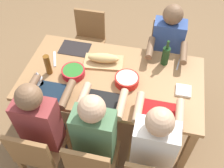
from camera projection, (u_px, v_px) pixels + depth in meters
name	position (u px, v px, depth m)	size (l,w,h in m)	color
ground_plane	(112.00, 118.00, 3.07)	(8.00, 8.00, 0.00)	brown
dining_table	(112.00, 82.00, 2.58)	(1.77, 0.95, 0.74)	#9E7044
chair_far_left	(89.00, 40.00, 3.29)	(0.40, 0.40, 0.85)	olive
chair_far_right	(165.00, 51.00, 3.15)	(0.40, 0.40, 0.85)	olive
diner_far_right	(166.00, 47.00, 2.87)	(0.41, 0.53, 1.20)	#2D2D38
chair_near_left	(39.00, 152.00, 2.27)	(0.40, 0.40, 0.85)	olive
diner_near_left	(42.00, 121.00, 2.22)	(0.41, 0.53, 1.20)	#2D2D38
chair_near_center	(91.00, 163.00, 2.20)	(0.40, 0.40, 0.85)	olive
diner_near_center	(96.00, 132.00, 2.15)	(0.41, 0.53, 1.20)	#2D2D38
diner_near_right	(154.00, 144.00, 2.08)	(0.41, 0.53, 1.20)	#2D2D38
serving_bowl_greens	(73.00, 72.00, 2.50)	(0.23, 0.23, 0.07)	#B21923
serving_bowl_pasta	(127.00, 80.00, 2.43)	(0.23, 0.23, 0.08)	red
cutting_board	(104.00, 62.00, 2.63)	(0.40, 0.22, 0.02)	tan
bread_loaf	(103.00, 58.00, 2.59)	(0.32, 0.11, 0.09)	tan
wine_bottle	(166.00, 55.00, 2.56)	(0.08, 0.08, 0.29)	#193819
beer_bottle	(48.00, 65.00, 2.47)	(0.06, 0.06, 0.22)	brown
wine_glass	(38.00, 76.00, 2.36)	(0.08, 0.08, 0.17)	silver
placemat_far_left	(75.00, 48.00, 2.78)	(0.32, 0.23, 0.01)	black
fork_far_right	(178.00, 64.00, 2.62)	(0.02, 0.17, 0.01)	silver
placemat_near_left	(54.00, 92.00, 2.38)	(0.32, 0.23, 0.01)	#142333
placemat_near_center	(104.00, 101.00, 2.31)	(0.32, 0.23, 0.01)	black
placemat_near_right	(158.00, 111.00, 2.24)	(0.32, 0.23, 0.01)	maroon
carving_knife	(55.00, 59.00, 2.67)	(0.23, 0.02, 0.01)	silver
napkin_stack	(183.00, 91.00, 2.38)	(0.14, 0.14, 0.02)	white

